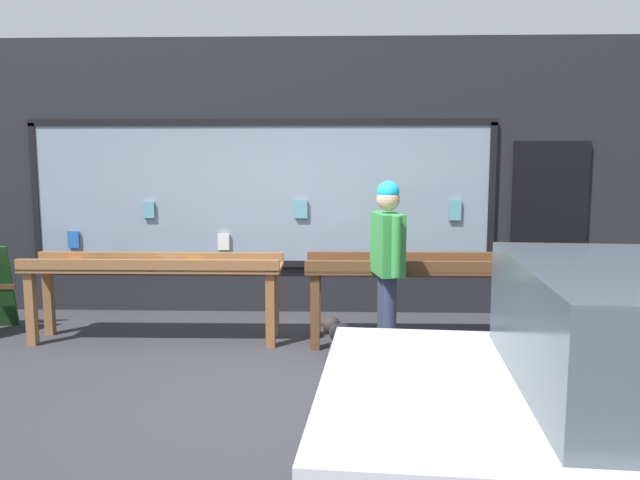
% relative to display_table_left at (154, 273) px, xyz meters
% --- Properties ---
extents(ground_plane, '(40.00, 40.00, 0.00)m').
position_rel_display_table_left_xyz_m(ground_plane, '(1.45, -1.01, -0.72)').
color(ground_plane, '#2D2D33').
extents(shopfront_facade, '(8.41, 0.29, 3.33)m').
position_rel_display_table_left_xyz_m(shopfront_facade, '(1.46, 1.38, 0.92)').
color(shopfront_facade, black).
rests_on(shopfront_facade, ground_plane).
extents(display_table_left, '(2.64, 0.57, 0.90)m').
position_rel_display_table_left_xyz_m(display_table_left, '(0.00, 0.00, 0.00)').
color(display_table_left, brown).
rests_on(display_table_left, ground_plane).
extents(display_table_right, '(2.64, 0.68, 0.90)m').
position_rel_display_table_left_xyz_m(display_table_right, '(2.89, -0.00, 0.01)').
color(display_table_right, brown).
rests_on(display_table_right, ground_plane).
extents(person_browsing, '(0.31, 0.66, 1.69)m').
position_rel_display_table_left_xyz_m(person_browsing, '(2.36, -0.51, 0.27)').
color(person_browsing, '#2D334C').
rests_on(person_browsing, ground_plane).
extents(small_dog, '(0.36, 0.54, 0.41)m').
position_rel_display_table_left_xyz_m(small_dog, '(1.92, -0.70, -0.44)').
color(small_dog, black).
rests_on(small_dog, ground_plane).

